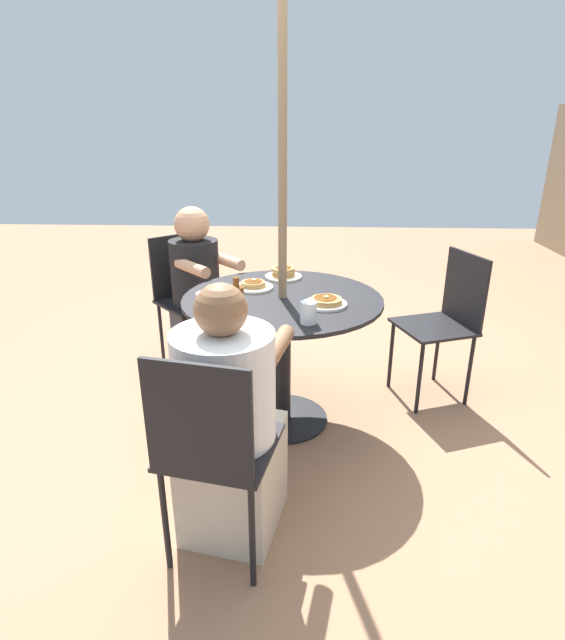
# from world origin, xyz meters

# --- Properties ---
(ground_plane) EXTENTS (12.00, 12.00, 0.00)m
(ground_plane) POSITION_xyz_m (0.00, 0.00, 0.00)
(ground_plane) COLOR #9E7051
(patio_table) EXTENTS (1.07, 1.07, 0.75)m
(patio_table) POSITION_xyz_m (0.00, 0.00, 0.59)
(patio_table) COLOR black
(patio_table) RESTS_ON ground
(umbrella_pole) EXTENTS (0.04, 0.04, 2.29)m
(umbrella_pole) POSITION_xyz_m (0.00, 0.00, 1.15)
(umbrella_pole) COLOR #846B4C
(umbrella_pole) RESTS_ON ground
(patio_chair_north) EXTENTS (0.51, 0.51, 0.91)m
(patio_chair_north) POSITION_xyz_m (-0.35, 0.98, 0.53)
(patio_chair_north) COLOR black
(patio_chair_north) RESTS_ON ground
(patio_chair_east) EXTENTS (0.57, 0.57, 0.91)m
(patio_chair_east) POSITION_xyz_m (-0.76, -0.71, 0.53)
(patio_chair_east) COLOR black
(patio_chair_east) RESTS_ON ground
(diner_east) EXTENTS (0.56, 0.55, 1.13)m
(diner_east) POSITION_xyz_m (-0.63, -0.59, 0.53)
(diner_east) COLOR #3D3D42
(diner_east) RESTS_ON ground
(patio_chair_south) EXTENTS (0.47, 0.47, 0.91)m
(patio_chair_south) POSITION_xyz_m (1.02, -0.21, 0.53)
(patio_chair_south) COLOR black
(patio_chair_south) RESTS_ON ground
(diner_south) EXTENTS (0.57, 0.46, 1.10)m
(diner_south) POSITION_xyz_m (0.85, -0.17, 0.49)
(diner_south) COLOR beige
(diner_south) RESTS_ON ground
(pancake_plate_a) EXTENTS (0.22, 0.22, 0.07)m
(pancake_plate_a) POSITION_xyz_m (-0.36, -0.01, 0.78)
(pancake_plate_a) COLOR silver
(pancake_plate_a) RESTS_ON patio_table
(pancake_plate_b) EXTENTS (0.22, 0.22, 0.05)m
(pancake_plate_b) POSITION_xyz_m (-0.14, -0.17, 0.77)
(pancake_plate_b) COLOR silver
(pancake_plate_b) RESTS_ON patio_table
(pancake_plate_c) EXTENTS (0.22, 0.22, 0.05)m
(pancake_plate_c) POSITION_xyz_m (0.12, 0.23, 0.77)
(pancake_plate_c) COLOR silver
(pancake_plate_c) RESTS_ON patio_table
(syrup_bottle) EXTENTS (0.10, 0.08, 0.16)m
(syrup_bottle) POSITION_xyz_m (0.19, -0.22, 0.82)
(syrup_bottle) COLOR brown
(syrup_bottle) RESTS_ON patio_table
(coffee_cup) EXTENTS (0.09, 0.09, 0.11)m
(coffee_cup) POSITION_xyz_m (0.28, -0.36, 0.81)
(coffee_cup) COLOR beige
(coffee_cup) RESTS_ON patio_table
(drinking_glass_a) EXTENTS (0.08, 0.08, 0.10)m
(drinking_glass_a) POSITION_xyz_m (0.37, 0.14, 0.81)
(drinking_glass_a) COLOR silver
(drinking_glass_a) RESTS_ON patio_table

